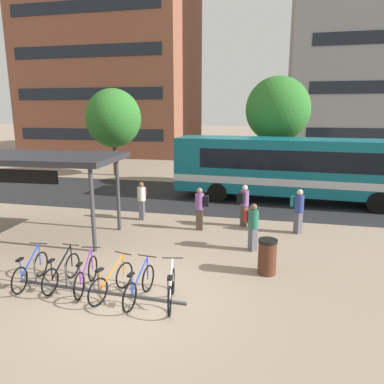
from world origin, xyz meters
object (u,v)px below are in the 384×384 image
object	(u,v)px
parked_bicycle_white_5	(171,289)
commuter_red_pack_2	(253,224)
commuter_teal_pack_1	(298,208)
commuter_black_pack_4	(200,206)
city_bus	(294,167)
parked_bicycle_purple_2	(86,276)
street_tree_1	(113,118)
parked_bicycle_orange_3	(112,282)
parked_bicycle_black_1	(62,272)
parked_bicycle_blue_0	(31,271)
commuter_black_pack_3	(244,203)
street_tree_0	(278,110)
commuter_maroon_pack_0	(142,198)
parked_bicycle_blue_4	(139,286)
trash_bin	(267,257)
transit_shelter	(26,160)

from	to	relation	value
parked_bicycle_white_5	commuter_red_pack_2	distance (m)	4.32
commuter_teal_pack_1	commuter_red_pack_2	world-z (taller)	commuter_teal_pack_1
parked_bicycle_white_5	commuter_black_pack_4	bearing A→B (deg)	-7.07
city_bus	commuter_red_pack_2	distance (m)	7.35
parked_bicycle_purple_2	city_bus	bearing A→B (deg)	-36.44
street_tree_1	parked_bicycle_orange_3	bearing A→B (deg)	-65.98
parked_bicycle_black_1	commuter_teal_pack_1	distance (m)	8.65
city_bus	parked_bicycle_white_5	world-z (taller)	city_bus
parked_bicycle_blue_0	parked_bicycle_black_1	size ratio (longest dim) A/B	1.00
commuter_black_pack_3	commuter_black_pack_4	xyz separation A→B (m)	(-1.61, -0.81, -0.01)
parked_bicycle_purple_2	commuter_red_pack_2	bearing A→B (deg)	-56.36
parked_bicycle_purple_2	street_tree_0	distance (m)	15.40
parked_bicycle_orange_3	parked_bicycle_white_5	size ratio (longest dim) A/B	0.99
city_bus	commuter_maroon_pack_0	bearing A→B (deg)	39.09
parked_bicycle_purple_2	commuter_red_pack_2	distance (m)	5.53
parked_bicycle_purple_2	commuter_black_pack_3	bearing A→B (deg)	-38.84
city_bus	parked_bicycle_purple_2	size ratio (longest dim) A/B	7.11
parked_bicycle_orange_3	parked_bicycle_white_5	world-z (taller)	same
commuter_teal_pack_1	commuter_black_pack_3	distance (m)	2.09
parked_bicycle_orange_3	city_bus	bearing A→B (deg)	-8.87
parked_bicycle_blue_0	parked_bicycle_blue_4	size ratio (longest dim) A/B	1.00
commuter_black_pack_3	street_tree_0	xyz separation A→B (m)	(1.15, 7.84, 3.61)
parked_bicycle_blue_4	parked_bicycle_blue_0	bearing A→B (deg)	91.96
city_bus	parked_bicycle_blue_0	size ratio (longest dim) A/B	7.06
parked_bicycle_purple_2	parked_bicycle_blue_4	size ratio (longest dim) A/B	0.99
commuter_black_pack_4	commuter_red_pack_2	bearing A→B (deg)	136.86
parked_bicycle_blue_4	commuter_teal_pack_1	world-z (taller)	commuter_teal_pack_1
parked_bicycle_blue_0	street_tree_0	distance (m)	16.02
parked_bicycle_purple_2	trash_bin	xyz separation A→B (m)	(4.58, 2.01, 0.13)
parked_bicycle_purple_2	street_tree_1	distance (m)	17.71
parked_bicycle_black_1	commuter_maroon_pack_0	distance (m)	6.23
parked_bicycle_blue_0	commuter_black_pack_3	bearing A→B (deg)	-44.30
city_bus	parked_bicycle_purple_2	distance (m)	12.31
transit_shelter	commuter_black_pack_4	distance (m)	6.58
city_bus	commuter_teal_pack_1	distance (m)	5.05
street_tree_1	commuter_maroon_pack_0	bearing A→B (deg)	-60.09
parked_bicycle_blue_0	parked_bicycle_purple_2	world-z (taller)	same
parked_bicycle_black_1	commuter_teal_pack_1	bearing A→B (deg)	-45.95
street_tree_0	commuter_maroon_pack_0	bearing A→B (deg)	-125.06
parked_bicycle_purple_2	commuter_black_pack_4	world-z (taller)	commuter_black_pack_4
city_bus	trash_bin	size ratio (longest dim) A/B	11.79
commuter_red_pack_2	commuter_black_pack_3	distance (m)	2.53
parked_bicycle_blue_4	commuter_teal_pack_1	size ratio (longest dim) A/B	1.01
city_bus	commuter_red_pack_2	size ratio (longest dim) A/B	7.53
street_tree_0	street_tree_1	world-z (taller)	street_tree_0
parked_bicycle_black_1	commuter_teal_pack_1	xyz separation A→B (m)	(6.35, 5.84, 0.60)
city_bus	parked_bicycle_blue_0	distance (m)	13.17
commuter_maroon_pack_0	commuter_teal_pack_1	xyz separation A→B (m)	(6.40, -0.36, 0.04)
parked_bicycle_purple_2	street_tree_0	xyz separation A→B (m)	(4.70, 14.05, 4.21)
parked_bicycle_purple_2	parked_bicycle_white_5	distance (m)	2.38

